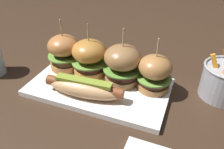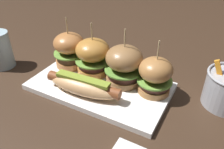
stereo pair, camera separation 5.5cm
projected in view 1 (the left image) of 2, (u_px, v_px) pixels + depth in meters
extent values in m
plane|color=#382619|center=(99.00, 89.00, 0.59)|extent=(3.00, 3.00, 0.00)
cube|color=white|center=(99.00, 87.00, 0.59)|extent=(0.35, 0.20, 0.01)
ellipsoid|color=tan|center=(84.00, 88.00, 0.54)|extent=(0.18, 0.07, 0.04)
cylinder|color=brown|center=(84.00, 86.00, 0.53)|extent=(0.19, 0.04, 0.02)
cube|color=olive|center=(84.00, 81.00, 0.53)|extent=(0.14, 0.03, 0.01)
cylinder|color=#B4703B|center=(66.00, 64.00, 0.65)|extent=(0.08, 0.08, 0.02)
cylinder|color=#422B18|center=(65.00, 59.00, 0.64)|extent=(0.08, 0.08, 0.02)
cylinder|color=#6B9E3D|center=(64.00, 55.00, 0.63)|extent=(0.09, 0.09, 0.00)
ellipsoid|color=#B4703B|center=(63.00, 45.00, 0.62)|extent=(0.09, 0.09, 0.06)
cylinder|color=tan|center=(61.00, 30.00, 0.59)|extent=(0.00, 0.00, 0.06)
cylinder|color=#B67933|center=(90.00, 70.00, 0.63)|extent=(0.09, 0.09, 0.02)
cylinder|color=#43241F|center=(90.00, 65.00, 0.62)|extent=(0.08, 0.08, 0.02)
cylinder|color=#6B9E3D|center=(90.00, 61.00, 0.61)|extent=(0.10, 0.10, 0.00)
ellipsoid|color=#B67933|center=(89.00, 51.00, 0.59)|extent=(0.09, 0.09, 0.06)
cylinder|color=tan|center=(88.00, 35.00, 0.57)|extent=(0.00, 0.00, 0.06)
cylinder|color=olive|center=(122.00, 78.00, 0.60)|extent=(0.09, 0.09, 0.02)
cylinder|color=#492820|center=(122.00, 72.00, 0.59)|extent=(0.08, 0.08, 0.02)
cylinder|color=#609338|center=(122.00, 69.00, 0.58)|extent=(0.10, 0.10, 0.00)
ellipsoid|color=olive|center=(123.00, 57.00, 0.56)|extent=(0.09, 0.09, 0.06)
cylinder|color=tan|center=(123.00, 40.00, 0.54)|extent=(0.00, 0.00, 0.06)
cylinder|color=#A8713D|center=(153.00, 85.00, 0.57)|extent=(0.08, 0.08, 0.02)
cylinder|color=#553128|center=(154.00, 80.00, 0.56)|extent=(0.07, 0.07, 0.01)
cylinder|color=#6B9E3D|center=(154.00, 77.00, 0.55)|extent=(0.08, 0.08, 0.00)
ellipsoid|color=#A8713D|center=(155.00, 67.00, 0.54)|extent=(0.08, 0.08, 0.06)
cylinder|color=tan|center=(157.00, 51.00, 0.51)|extent=(0.00, 0.00, 0.06)
cylinder|color=#A8AAB2|center=(224.00, 82.00, 0.55)|extent=(0.11, 0.11, 0.08)
cube|color=orange|center=(216.00, 67.00, 0.53)|extent=(0.04, 0.02, 0.06)
cube|color=orange|center=(224.00, 75.00, 0.51)|extent=(0.03, 0.02, 0.06)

